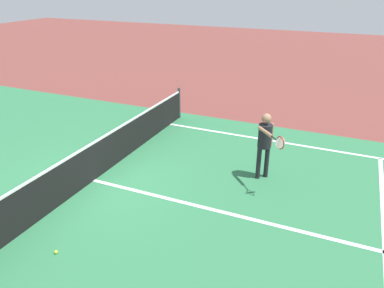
# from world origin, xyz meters

# --- Properties ---
(ground_plane) EXTENTS (60.00, 60.00, 0.00)m
(ground_plane) POSITION_xyz_m (0.00, 0.00, 0.00)
(ground_plane) COLOR brown
(court_surface_inbounds) EXTENTS (10.62, 24.40, 0.00)m
(court_surface_inbounds) POSITION_xyz_m (0.00, 0.00, 0.00)
(court_surface_inbounds) COLOR #2D7247
(court_surface_inbounds) RESTS_ON ground_plane
(line_sideline_right) EXTENTS (0.10, 11.89, 0.01)m
(line_sideline_right) POSITION_xyz_m (4.11, -5.95, 0.00)
(line_sideline_right) COLOR white
(line_sideline_right) RESTS_ON ground_plane
(line_center_service) EXTENTS (0.10, 6.40, 0.01)m
(line_center_service) POSITION_xyz_m (0.00, -3.20, 0.00)
(line_center_service) COLOR white
(line_center_service) RESTS_ON ground_plane
(net) EXTENTS (9.72, 0.09, 1.07)m
(net) POSITION_xyz_m (0.00, 0.00, 0.49)
(net) COLOR #33383D
(net) RESTS_ON ground_plane
(player_near) EXTENTS (1.05, 0.76, 1.66)m
(player_near) POSITION_xyz_m (1.77, -3.70, 1.03)
(player_near) COLOR black
(player_near) RESTS_ON ground_plane
(tennis_ball_near_net) EXTENTS (0.07, 0.07, 0.07)m
(tennis_ball_near_net) POSITION_xyz_m (-2.40, -1.01, 0.03)
(tennis_ball_near_net) COLOR #CCE033
(tennis_ball_near_net) RESTS_ON ground_plane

